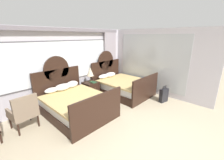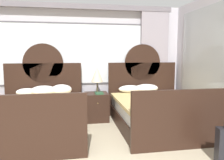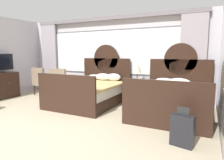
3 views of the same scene
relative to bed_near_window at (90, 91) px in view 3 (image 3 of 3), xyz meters
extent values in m
plane|color=#BCAD8E|center=(0.08, -2.62, -0.36)|extent=(24.00, 24.00, 0.00)
cube|color=silver|center=(0.08, 1.18, 0.99)|extent=(6.55, 0.07, 2.70)
cube|color=#575459|center=(0.08, 1.14, 1.16)|extent=(4.89, 0.02, 1.48)
cube|color=white|center=(0.08, 1.13, 1.16)|extent=(4.81, 0.02, 1.40)
cube|color=#998E99|center=(-2.54, 1.04, 0.94)|extent=(0.70, 0.08, 2.60)
cube|color=#998E99|center=(2.69, 1.04, 0.94)|extent=(0.70, 0.08, 2.60)
cube|color=slate|center=(0.08, 1.04, 2.26)|extent=(6.03, 0.10, 0.12)
cube|color=#B2B7BC|center=(3.34, -0.74, 0.99)|extent=(0.01, 3.06, 2.27)
cube|color=black|center=(0.00, -0.06, -0.21)|extent=(1.64, 2.07, 0.30)
cube|color=white|center=(0.00, -0.06, 0.06)|extent=(1.58, 1.97, 0.25)
cube|color=tan|center=(0.00, -0.14, 0.22)|extent=(1.68, 1.87, 0.06)
cube|color=black|center=(0.00, 1.00, 0.29)|extent=(1.72, 0.06, 1.32)
cylinder|color=black|center=(0.00, 1.00, 0.95)|extent=(0.90, 0.06, 0.90)
cube|color=black|center=(0.00, -1.13, 0.12)|extent=(1.72, 0.06, 0.98)
ellipsoid|color=white|center=(-0.35, 0.80, 0.33)|extent=(0.45, 0.27, 0.16)
ellipsoid|color=white|center=(0.02, 0.74, 0.36)|extent=(0.57, 0.34, 0.22)
ellipsoid|color=white|center=(0.40, 0.76, 0.36)|extent=(0.46, 0.27, 0.24)
cube|color=black|center=(2.37, -0.06, -0.21)|extent=(1.64, 2.07, 0.30)
cube|color=white|center=(2.37, -0.06, 0.06)|extent=(1.58, 1.97, 0.25)
cube|color=tan|center=(2.37, -0.14, 0.22)|extent=(1.68, 1.87, 0.06)
cube|color=black|center=(2.37, 1.00, 0.29)|extent=(1.72, 0.06, 1.32)
cylinder|color=black|center=(2.37, 1.00, 0.95)|extent=(0.90, 0.06, 0.90)
cube|color=black|center=(2.37, -1.13, 0.12)|extent=(1.72, 0.06, 0.98)
ellipsoid|color=white|center=(2.00, 0.77, 0.33)|extent=(0.54, 0.26, 0.18)
ellipsoid|color=white|center=(2.40, 0.75, 0.34)|extent=(0.58, 0.34, 0.20)
cube|color=black|center=(1.19, 0.69, -0.05)|extent=(0.52, 0.52, 0.64)
sphere|color=tan|center=(1.19, 0.41, 0.09)|extent=(0.02, 0.02, 0.02)
cylinder|color=brown|center=(1.20, 0.69, 0.28)|extent=(0.14, 0.14, 0.02)
cylinder|color=brown|center=(1.20, 0.69, 0.41)|extent=(0.03, 0.03, 0.23)
cone|color=beige|center=(1.20, 0.69, 0.71)|extent=(0.27, 0.27, 0.36)
cube|color=#285133|center=(1.23, 0.58, 0.29)|extent=(0.18, 0.26, 0.03)
sphere|color=tan|center=(-2.74, -0.62, 0.14)|extent=(0.03, 0.03, 0.03)
cube|color=black|center=(-2.95, -0.78, 0.50)|extent=(0.20, 0.28, 0.04)
cylinder|color=black|center=(-2.95, -0.78, 0.55)|extent=(0.04, 0.04, 0.05)
cube|color=#84705B|center=(-1.37, 0.37, 0.03)|extent=(0.67, 0.67, 0.10)
cube|color=#84705B|center=(-1.34, 0.11, 0.35)|extent=(0.61, 0.15, 0.53)
cube|color=#84705B|center=(-1.10, 0.40, 0.16)|extent=(0.12, 0.55, 0.16)
cube|color=#84705B|center=(-1.64, 0.34, 0.16)|extent=(0.12, 0.55, 0.16)
cylinder|color=black|center=(-1.15, 0.65, -0.19)|extent=(0.04, 0.04, 0.35)
cylinder|color=black|center=(-1.65, 0.60, -0.19)|extent=(0.04, 0.04, 0.35)
cylinder|color=black|center=(-1.10, 0.15, -0.19)|extent=(0.04, 0.04, 0.35)
cylinder|color=black|center=(-1.60, 0.10, -0.19)|extent=(0.04, 0.04, 0.35)
cube|color=#84705B|center=(-2.19, 0.37, 0.03)|extent=(0.67, 0.67, 0.10)
cube|color=#84705B|center=(-2.22, 0.11, 0.35)|extent=(0.61, 0.15, 0.53)
cube|color=#84705B|center=(-1.92, 0.34, 0.16)|extent=(0.12, 0.55, 0.16)
cube|color=#84705B|center=(-2.46, 0.41, 0.16)|extent=(0.12, 0.55, 0.16)
cylinder|color=black|center=(-1.91, 0.59, -0.19)|extent=(0.04, 0.04, 0.35)
cylinder|color=black|center=(-2.41, 0.65, -0.19)|extent=(0.04, 0.04, 0.35)
cylinder|color=black|center=(-1.97, 0.09, -0.19)|extent=(0.04, 0.04, 0.35)
cylinder|color=black|center=(-2.47, 0.15, -0.19)|extent=(0.04, 0.04, 0.35)
cube|color=black|center=(2.79, -1.68, -0.11)|extent=(0.39, 0.23, 0.52)
cube|color=#232326|center=(2.79, -1.68, 0.22)|extent=(0.20, 0.06, 0.13)
cylinder|color=black|center=(2.64, -1.65, -0.34)|extent=(0.05, 0.03, 0.05)
cylinder|color=black|center=(2.93, -1.71, -0.34)|extent=(0.05, 0.03, 0.05)
camera|label=1|loc=(-2.27, -3.75, 2.06)|focal=23.42mm
camera|label=2|loc=(0.67, -4.26, 1.16)|focal=35.31mm
camera|label=3|loc=(3.10, -4.88, 1.12)|focal=31.67mm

